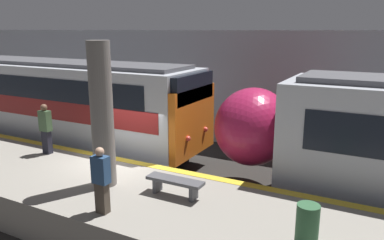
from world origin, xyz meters
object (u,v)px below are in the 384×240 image
at_px(train_boxy, 24,100).
at_px(platform_bench, 175,183).
at_px(support_pillar_near, 102,115).
at_px(person_waiting, 46,128).
at_px(trash_bin, 307,225).
at_px(person_walking, 101,179).

relative_size(train_boxy, platform_bench, 11.76).
height_order(support_pillar_near, person_waiting, support_pillar_near).
relative_size(person_waiting, platform_bench, 1.13).
xyz_separation_m(train_boxy, person_waiting, (4.58, -2.80, -0.06)).
xyz_separation_m(person_waiting, trash_bin, (8.84, -1.59, -0.47)).
distance_m(train_boxy, person_walking, 10.43).
bearing_deg(platform_bench, trash_bin, -12.47).
height_order(train_boxy, person_waiting, train_boxy).
relative_size(platform_bench, trash_bin, 1.76).
distance_m(support_pillar_near, person_waiting, 3.75).
xyz_separation_m(support_pillar_near, train_boxy, (-8.02, 3.90, -0.95)).
bearing_deg(trash_bin, person_waiting, 169.80).
distance_m(support_pillar_near, train_boxy, 8.97).
distance_m(person_walking, trash_bin, 4.47).
relative_size(person_walking, platform_bench, 1.04).
bearing_deg(trash_bin, platform_bench, 167.53).
distance_m(person_walking, platform_bench, 1.90).
bearing_deg(trash_bin, support_pillar_near, 174.75).
bearing_deg(platform_bench, train_boxy, 160.04).
bearing_deg(platform_bench, person_waiting, 171.21).
bearing_deg(support_pillar_near, train_boxy, 154.08).
relative_size(train_boxy, person_walking, 11.30).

